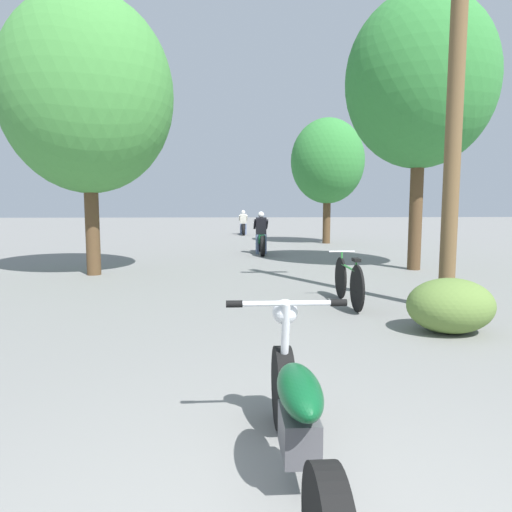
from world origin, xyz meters
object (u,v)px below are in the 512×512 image
(motorcycle_foreground, at_px, (298,419))
(motorcycle_rider_far, at_px, (243,225))
(roadside_tree_right_far, at_px, (328,161))
(motorcycle_rider_lead, at_px, (261,238))
(roadside_tree_right_near, at_px, (421,82))
(utility_pole, at_px, (456,72))
(roadside_tree_left, at_px, (87,95))
(bicycle_parked, at_px, (348,281))

(motorcycle_foreground, height_order, motorcycle_rider_far, motorcycle_rider_far)
(roadside_tree_right_far, height_order, motorcycle_rider_lead, roadside_tree_right_far)
(motorcycle_foreground, distance_m, motorcycle_rider_lead, 12.69)
(motorcycle_rider_lead, bearing_deg, roadside_tree_right_near, -47.67)
(motorcycle_rider_lead, height_order, motorcycle_rider_far, motorcycle_rider_lead)
(utility_pole, xyz_separation_m, motorcycle_rider_lead, (-2.31, 8.35, -3.03))
(utility_pole, bearing_deg, motorcycle_rider_far, 98.03)
(roadside_tree_left, relative_size, motorcycle_rider_lead, 3.00)
(motorcycle_rider_lead, bearing_deg, roadside_tree_right_far, 53.17)
(motorcycle_foreground, bearing_deg, bicycle_parked, 72.14)
(utility_pole, height_order, motorcycle_foreground, utility_pole)
(motorcycle_rider_far, bearing_deg, roadside_tree_right_near, -74.53)
(roadside_tree_left, xyz_separation_m, bicycle_parked, (5.10, -3.52, -3.70))
(roadside_tree_left, bearing_deg, motorcycle_rider_lead, 46.10)
(roadside_tree_right_far, height_order, motorcycle_foreground, roadside_tree_right_far)
(roadside_tree_right_far, xyz_separation_m, bicycle_parked, (-2.18, -12.00, -3.06))
(bicycle_parked, bearing_deg, roadside_tree_left, 145.39)
(utility_pole, height_order, motorcycle_rider_lead, utility_pole)
(utility_pole, distance_m, motorcycle_rider_far, 18.94)
(motorcycle_rider_lead, relative_size, motorcycle_rider_far, 0.99)
(roadside_tree_right_far, relative_size, motorcycle_foreground, 2.45)
(motorcycle_rider_far, bearing_deg, utility_pole, -81.97)
(roadside_tree_right_far, bearing_deg, roadside_tree_right_near, -86.25)
(utility_pole, bearing_deg, roadside_tree_right_near, 73.64)
(motorcycle_foreground, bearing_deg, utility_pole, 55.61)
(roadside_tree_left, height_order, motorcycle_rider_far, roadside_tree_left)
(utility_pole, relative_size, motorcycle_rider_lead, 3.30)
(roadside_tree_right_far, bearing_deg, motorcycle_rider_far, 119.15)
(motorcycle_rider_lead, bearing_deg, utility_pole, -74.56)
(motorcycle_foreground, height_order, bicycle_parked, motorcycle_foreground)
(roadside_tree_left, bearing_deg, roadside_tree_right_near, 3.11)
(utility_pole, relative_size, motorcycle_rider_far, 3.27)
(roadside_tree_left, bearing_deg, roadside_tree_right_far, 49.34)
(utility_pole, height_order, roadside_tree_left, utility_pole)
(motorcycle_rider_far, relative_size, bicycle_parked, 1.21)
(motorcycle_foreground, height_order, motorcycle_rider_lead, motorcycle_rider_lead)
(utility_pole, bearing_deg, bicycle_parked, 162.12)
(roadside_tree_right_far, distance_m, motorcycle_rider_far, 7.52)
(roadside_tree_right_near, distance_m, roadside_tree_left, 7.84)
(roadside_tree_right_far, height_order, bicycle_parked, roadside_tree_right_far)
(motorcycle_rider_lead, xyz_separation_m, bicycle_parked, (0.89, -7.90, -0.14))
(motorcycle_foreground, distance_m, motorcycle_rider_far, 22.83)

